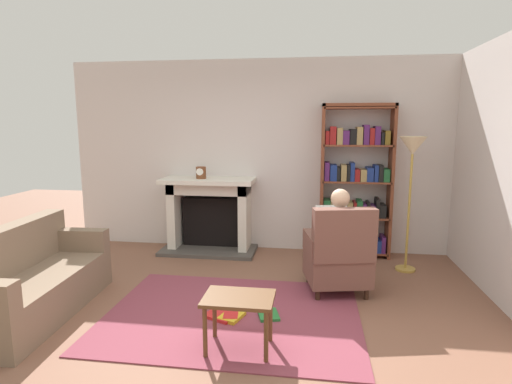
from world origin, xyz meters
TOP-DOWN VIEW (x-y plane):
  - ground at (0.00, 0.00)m, footprint 14.00×14.00m
  - back_wall at (0.00, 2.55)m, footprint 5.60×0.10m
  - side_wall_right at (2.65, 1.25)m, footprint 0.10×5.20m
  - area_rug at (0.00, 0.30)m, footprint 2.40×1.80m
  - fireplace at (-0.72, 2.30)m, footprint 1.34×0.64m
  - mantel_clock at (-0.82, 2.20)m, footprint 0.14×0.14m
  - bookshelf at (1.30, 2.33)m, footprint 0.95×0.32m
  - armchair_reading at (1.02, 0.97)m, footprint 0.76×0.74m
  - seated_reader at (1.00, 1.09)m, footprint 0.43×0.58m
  - sofa_floral at (-1.91, 0.06)m, footprint 0.82×1.74m
  - side_table at (0.17, -0.28)m, footprint 0.56×0.39m
  - scattered_books at (0.05, 0.25)m, footprint 0.73×0.37m
  - floor_lamp at (1.90, 1.81)m, footprint 0.32×0.32m

SIDE VIEW (x-z plane):
  - ground at x=0.00m, z-range 0.00..0.00m
  - area_rug at x=0.00m, z-range 0.00..0.01m
  - scattered_books at x=0.05m, z-range 0.01..0.05m
  - sofa_floral at x=-1.91m, z-range -0.10..0.75m
  - side_table at x=0.17m, z-range 0.16..0.61m
  - armchair_reading at x=1.02m, z-range -0.06..0.91m
  - fireplace at x=-0.72m, z-range 0.03..1.09m
  - seated_reader at x=1.00m, z-range 0.05..1.19m
  - bookshelf at x=1.30m, z-range -0.02..2.05m
  - mantel_clock at x=-0.82m, z-range 1.05..1.22m
  - back_wall at x=0.00m, z-range 0.00..2.70m
  - side_wall_right at x=2.65m, z-range 0.00..2.70m
  - floor_lamp at x=1.90m, z-range 0.58..2.24m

